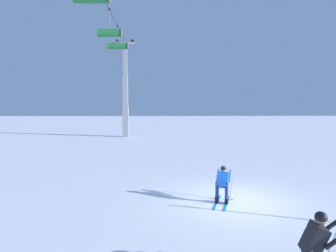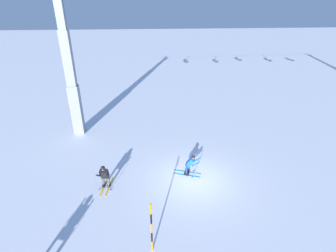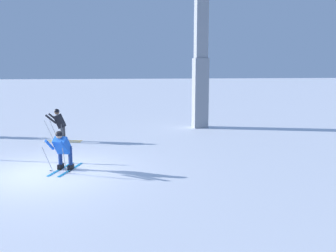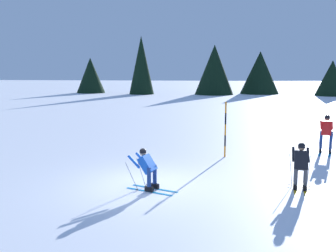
{
  "view_description": "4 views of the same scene",
  "coord_description": "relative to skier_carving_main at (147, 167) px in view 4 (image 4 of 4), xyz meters",
  "views": [
    {
      "loc": [
        -10.12,
        2.94,
        3.51
      ],
      "look_at": [
        0.33,
        2.61,
        2.86
      ],
      "focal_mm": 28.86,
      "sensor_mm": 36.0,
      "label": 1
    },
    {
      "loc": [
        -3.01,
        -11.53,
        9.0
      ],
      "look_at": [
        -1.2,
        2.55,
        2.35
      ],
      "focal_mm": 26.44,
      "sensor_mm": 36.0,
      "label": 2
    },
    {
      "loc": [
        11.15,
        1.96,
        3.21
      ],
      "look_at": [
        0.57,
        3.87,
        1.49
      ],
      "focal_mm": 37.07,
      "sensor_mm": 36.0,
      "label": 3
    },
    {
      "loc": [
        -2.2,
        12.02,
        3.81
      ],
      "look_at": [
        -1.2,
        3.79,
        2.58
      ],
      "focal_mm": 39.91,
      "sensor_mm": 36.0,
      "label": 4
    }
  ],
  "objects": [
    {
      "name": "skier_distant_uphill",
      "position": [
        -4.91,
        -0.67,
        0.1
      ],
      "size": [
        0.77,
        1.69,
        1.62
      ],
      "color": "yellow",
      "rests_on": "ground_plane"
    },
    {
      "name": "skier_carving_main",
      "position": [
        0.0,
        0.0,
        0.0
      ],
      "size": [
        1.73,
        1.12,
        1.47
      ],
      "color": "#198CCC",
      "rests_on": "ground_plane"
    },
    {
      "name": "trail_marker_pole",
      "position": [
        -2.62,
        -4.95,
        0.56
      ],
      "size": [
        0.07,
        0.28,
        2.46
      ],
      "color": "orange",
      "rests_on": "ground_plane"
    },
    {
      "name": "tree_line_ridge",
      "position": [
        -1.7,
        -49.85,
        2.87
      ],
      "size": [
        43.59,
        9.31,
        9.34
      ],
      "color": "black",
      "rests_on": "ground_plane"
    },
    {
      "name": "ground_plane",
      "position": [
        0.13,
        -0.55,
        -0.76
      ],
      "size": [
        260.0,
        260.0,
        0.0
      ],
      "primitive_type": "plane",
      "color": "white"
    },
    {
      "name": "skier_distant_downhill",
      "position": [
        -7.29,
        -6.3,
        0.3
      ],
      "size": [
        1.06,
        1.8,
        1.83
      ],
      "color": "#198CCC",
      "rests_on": "ground_plane"
    }
  ]
}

